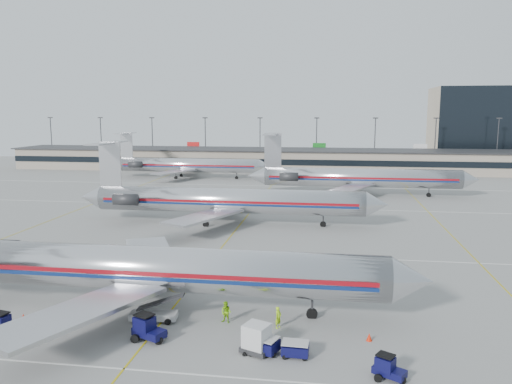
% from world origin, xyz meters
% --- Properties ---
extents(ground, '(260.00, 260.00, 0.00)m').
position_xyz_m(ground, '(0.00, 0.00, 0.00)').
color(ground, gray).
rests_on(ground, ground).
extents(apron_markings, '(160.00, 0.15, 0.02)m').
position_xyz_m(apron_markings, '(0.00, 10.00, 0.01)').
color(apron_markings, silver).
rests_on(apron_markings, ground).
extents(terminal, '(162.00, 17.00, 6.25)m').
position_xyz_m(terminal, '(0.00, 97.97, 3.16)').
color(terminal, gray).
rests_on(terminal, ground).
extents(light_mast_row, '(163.60, 0.40, 15.28)m').
position_xyz_m(light_mast_row, '(0.00, 112.00, 8.58)').
color(light_mast_row, '#38383D').
rests_on(light_mast_row, ground).
extents(distant_building, '(30.00, 20.00, 25.00)m').
position_xyz_m(distant_building, '(62.00, 128.00, 12.50)').
color(distant_building, tan).
rests_on(distant_building, ground).
extents(jet_foreground, '(47.99, 28.26, 12.56)m').
position_xyz_m(jet_foreground, '(-3.41, -7.90, 3.65)').
color(jet_foreground, silver).
rests_on(jet_foreground, ground).
extents(jet_second_row, '(47.38, 27.90, 12.40)m').
position_xyz_m(jet_second_row, '(-2.76, 25.80, 3.60)').
color(jet_second_row, silver).
rests_on(jet_second_row, ground).
extents(jet_third_row, '(46.29, 28.47, 12.66)m').
position_xyz_m(jet_third_row, '(18.59, 55.67, 3.67)').
color(jet_third_row, silver).
rests_on(jet_third_row, ground).
extents(jet_back_row, '(42.84, 26.35, 11.72)m').
position_xyz_m(jet_back_row, '(-23.50, 76.91, 3.40)').
color(jet_back_row, silver).
rests_on(jet_back_row, ground).
extents(tug_left, '(2.43, 1.56, 1.83)m').
position_xyz_m(tug_left, '(-11.01, -14.62, 0.83)').
color(tug_left, '#0A0A39').
rests_on(tug_left, ground).
extents(tug_center, '(2.78, 2.17, 2.02)m').
position_xyz_m(tug_center, '(0.03, -13.73, 0.92)').
color(tug_center, '#0A0A39').
rests_on(tug_center, ground).
extents(tug_right, '(2.24, 1.89, 1.64)m').
position_xyz_m(tug_right, '(17.01, -16.75, 0.75)').
color(tug_right, '#0A0A39').
rests_on(tug_right, ground).
extents(cart_inner, '(2.46, 2.08, 1.18)m').
position_xyz_m(cart_inner, '(8.77, -14.45, 0.63)').
color(cart_inner, '#0A0A39').
rests_on(cart_inner, ground).
extents(cart_outer, '(1.90, 1.34, 1.05)m').
position_xyz_m(cart_outer, '(11.05, -14.65, 0.56)').
color(cart_outer, '#0A0A39').
rests_on(cart_outer, ground).
extents(uld_container, '(2.44, 2.27, 2.08)m').
position_xyz_m(uld_container, '(8.32, -14.44, 1.05)').
color(uld_container, '#2D2D30').
rests_on(uld_container, ground).
extents(belt_loader, '(4.53, 1.78, 2.35)m').
position_xyz_m(belt_loader, '(-0.60, -10.37, 0.63)').
color(belt_loader, '#A8A8A8').
rests_on(belt_loader, ground).
extents(ramp_worker_near, '(0.67, 0.75, 1.72)m').
position_xyz_m(ramp_worker_near, '(9.40, -10.18, 0.86)').
color(ramp_worker_near, '#B4F016').
rests_on(ramp_worker_near, ground).
extents(ramp_worker_far, '(1.01, 0.88, 1.76)m').
position_xyz_m(ramp_worker_far, '(5.18, -9.82, 0.88)').
color(ramp_worker_far, '#7CC512').
rests_on(ramp_worker_far, ground).
extents(cone_right, '(0.54, 0.54, 0.59)m').
position_xyz_m(cone_right, '(16.30, -11.44, 0.30)').
color(cone_right, red).
rests_on(cone_right, ground).
extents(cone_left, '(0.55, 0.55, 0.69)m').
position_xyz_m(cone_left, '(-11.04, -12.04, 0.34)').
color(cone_left, red).
rests_on(cone_left, ground).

